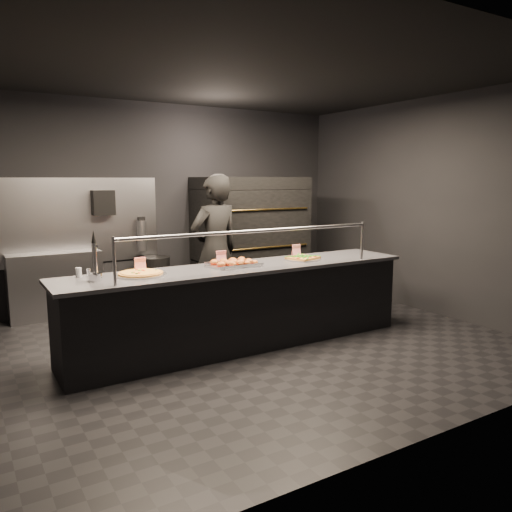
% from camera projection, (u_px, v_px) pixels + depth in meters
% --- Properties ---
extents(room, '(6.04, 6.00, 3.00)m').
position_uv_depth(room, '(238.00, 214.00, 5.50)').
color(room, black).
rests_on(room, ground).
extents(service_counter, '(4.10, 0.78, 1.37)m').
position_uv_depth(service_counter, '(242.00, 306.00, 5.63)').
color(service_counter, black).
rests_on(service_counter, ground).
extents(pizza_oven, '(1.50, 1.23, 1.91)m').
position_uv_depth(pizza_oven, '(249.00, 238.00, 7.77)').
color(pizza_oven, black).
rests_on(pizza_oven, ground).
extents(prep_shelf, '(1.20, 0.35, 0.90)m').
position_uv_depth(prep_shelf, '(56.00, 285.00, 6.78)').
color(prep_shelf, '#99999E').
rests_on(prep_shelf, ground).
extents(towel_dispenser, '(0.30, 0.20, 0.35)m').
position_uv_depth(towel_dispenser, '(103.00, 203.00, 7.02)').
color(towel_dispenser, black).
rests_on(towel_dispenser, room).
extents(fire_extinguisher, '(0.14, 0.14, 0.51)m').
position_uv_depth(fire_extinguisher, '(142.00, 235.00, 7.39)').
color(fire_extinguisher, '#B2B2B7').
rests_on(fire_extinguisher, room).
extents(beer_tap, '(0.13, 0.18, 0.49)m').
position_uv_depth(beer_tap, '(95.00, 266.00, 4.73)').
color(beer_tap, silver).
rests_on(beer_tap, service_counter).
extents(round_pizza, '(0.52, 0.52, 0.03)m').
position_uv_depth(round_pizza, '(141.00, 273.00, 5.04)').
color(round_pizza, silver).
rests_on(round_pizza, service_counter).
extents(slider_tray_a, '(0.60, 0.52, 0.08)m').
position_uv_depth(slider_tray_a, '(232.00, 263.00, 5.55)').
color(slider_tray_a, silver).
rests_on(slider_tray_a, service_counter).
extents(slider_tray_b, '(0.48, 0.41, 0.06)m').
position_uv_depth(slider_tray_b, '(241.00, 264.00, 5.58)').
color(slider_tray_b, silver).
rests_on(slider_tray_b, service_counter).
extents(square_pizza, '(0.42, 0.42, 0.05)m').
position_uv_depth(square_pizza, '(303.00, 258.00, 6.01)').
color(square_pizza, silver).
rests_on(square_pizza, service_counter).
extents(condiment_jar, '(0.15, 0.06, 0.10)m').
position_uv_depth(condiment_jar, '(82.00, 272.00, 4.94)').
color(condiment_jar, silver).
rests_on(condiment_jar, service_counter).
extents(tent_cards, '(2.14, 0.04, 0.15)m').
position_uv_depth(tent_cards, '(224.00, 257.00, 5.74)').
color(tent_cards, white).
rests_on(tent_cards, service_counter).
extents(trash_bin, '(0.45, 0.45, 0.74)m').
position_uv_depth(trash_bin, '(155.00, 282.00, 7.40)').
color(trash_bin, black).
rests_on(trash_bin, ground).
extents(worker, '(0.77, 0.56, 1.95)m').
position_uv_depth(worker, '(215.00, 250.00, 6.43)').
color(worker, black).
rests_on(worker, ground).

